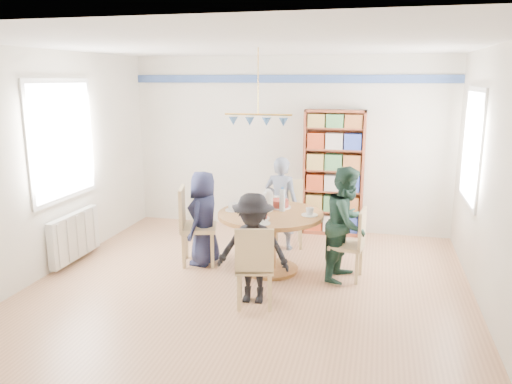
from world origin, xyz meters
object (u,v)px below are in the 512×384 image
(radiator, at_px, (75,236))
(chair_left, at_px, (192,222))
(chair_right, at_px, (353,241))
(person_far, at_px, (281,203))
(person_near, at_px, (253,249))
(chair_far, at_px, (288,209))
(bookshelf, at_px, (334,174))
(person_left, at_px, (204,218))
(chair_near, at_px, (254,263))
(person_right, at_px, (347,224))
(dining_table, at_px, (271,228))

(radiator, distance_m, chair_left, 1.56)
(chair_right, xyz_separation_m, person_far, (-1.04, 0.89, 0.18))
(chair_left, height_order, person_near, person_near)
(radiator, height_order, person_far, person_far)
(chair_right, distance_m, chair_far, 1.47)
(chair_far, height_order, bookshelf, bookshelf)
(radiator, height_order, chair_far, chair_far)
(chair_left, height_order, chair_right, chair_left)
(chair_left, distance_m, person_near, 1.39)
(chair_far, xyz_separation_m, person_left, (-0.92, -1.03, 0.09))
(person_left, bearing_deg, chair_near, 45.49)
(chair_far, height_order, person_right, person_right)
(dining_table, distance_m, chair_right, 1.01)
(chair_near, bearing_deg, chair_right, 47.49)
(chair_far, bearing_deg, bookshelf, 49.17)
(person_left, height_order, person_far, person_far)
(dining_table, height_order, bookshelf, bookshelf)
(person_left, bearing_deg, chair_far, 143.22)
(person_near, bearing_deg, person_left, 130.07)
(dining_table, height_order, chair_far, chair_far)
(chair_far, distance_m, bookshelf, 0.97)
(dining_table, bearing_deg, radiator, -173.19)
(radiator, xyz_separation_m, chair_far, (2.58, 1.38, 0.17))
(chair_near, bearing_deg, person_far, 92.90)
(radiator, height_order, person_near, person_near)
(dining_table, relative_size, chair_right, 1.50)
(dining_table, bearing_deg, chair_near, -86.82)
(chair_right, bearing_deg, person_left, 177.83)
(chair_far, height_order, person_left, person_left)
(person_near, bearing_deg, person_far, 88.48)
(dining_table, bearing_deg, person_near, -89.59)
(dining_table, height_order, chair_near, chair_near)
(person_right, xyz_separation_m, bookshelf, (-0.33, 1.75, 0.26))
(dining_table, bearing_deg, person_left, 176.95)
(dining_table, height_order, person_left, person_left)
(bookshelf, bearing_deg, radiator, -147.08)
(person_near, bearing_deg, radiator, 163.72)
(chair_right, relative_size, chair_near, 0.97)
(radiator, relative_size, person_far, 0.76)
(person_near, height_order, bookshelf, bookshelf)
(dining_table, relative_size, person_left, 1.07)
(radiator, relative_size, person_left, 0.82)
(chair_right, bearing_deg, person_far, 139.55)
(person_left, bearing_deg, dining_table, 91.86)
(person_right, xyz_separation_m, person_far, (-0.96, 0.88, -0.03))
(chair_near, bearing_deg, person_left, 130.58)
(bookshelf, bearing_deg, chair_left, -133.50)
(dining_table, height_order, chair_right, chair_right)
(dining_table, relative_size, bookshelf, 0.68)
(person_far, bearing_deg, person_near, 99.34)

